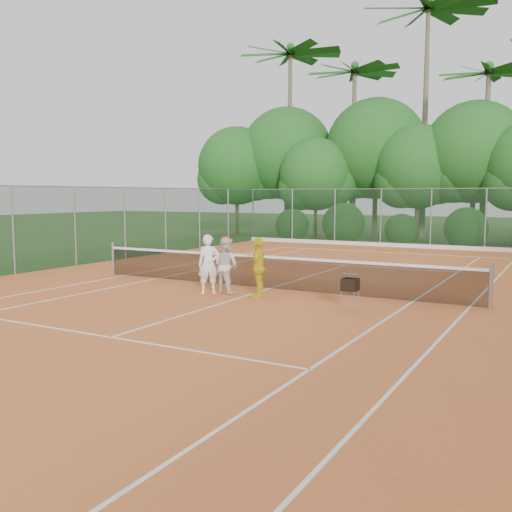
{
  "coord_description": "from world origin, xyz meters",
  "views": [
    {
      "loc": [
        7.57,
        -14.3,
        2.72
      ],
      "look_at": [
        0.25,
        -1.2,
        1.1
      ],
      "focal_mm": 40.0,
      "sensor_mm": 36.0,
      "label": 1
    }
  ],
  "objects": [
    {
      "name": "ground",
      "position": [
        0.0,
        0.0,
        0.0
      ],
      "size": [
        120.0,
        120.0,
        0.0
      ],
      "primitive_type": "plane",
      "color": "#25491A",
      "rests_on": "ground"
    },
    {
      "name": "clay_court",
      "position": [
        0.0,
        0.0,
        0.01
      ],
      "size": [
        18.0,
        36.0,
        0.02
      ],
      "primitive_type": "cube",
      "color": "#D16A30",
      "rests_on": "ground"
    },
    {
      "name": "tennis_net",
      "position": [
        0.0,
        0.0,
        0.53
      ],
      "size": [
        11.97,
        0.1,
        1.1
      ],
      "color": "gray",
      "rests_on": "clay_court"
    },
    {
      "name": "player_white",
      "position": [
        -1.1,
        -1.43,
        0.83
      ],
      "size": [
        0.7,
        0.67,
        1.62
      ],
      "primitive_type": "imported",
      "rotation": [
        0.0,
        0.0,
        0.68
      ],
      "color": "white",
      "rests_on": "clay_court"
    },
    {
      "name": "player_center_grp",
      "position": [
        -0.7,
        -1.18,
        0.8
      ],
      "size": [
        0.86,
        0.73,
        1.58
      ],
      "color": "silver",
      "rests_on": "clay_court"
    },
    {
      "name": "player_yellow",
      "position": [
        0.4,
        -1.33,
        0.81
      ],
      "size": [
        0.65,
        1.0,
        1.59
      ],
      "primitive_type": "imported",
      "rotation": [
        0.0,
        0.0,
        -1.27
      ],
      "color": "yellow",
      "rests_on": "clay_court"
    },
    {
      "name": "ball_hopper",
      "position": [
        3.14,
        -1.9,
        0.64
      ],
      "size": [
        0.34,
        0.34,
        0.78
      ],
      "rotation": [
        0.0,
        0.0,
        -0.43
      ],
      "color": "gray",
      "rests_on": "clay_court"
    },
    {
      "name": "stray_ball_a",
      "position": [
        -0.92,
        12.2,
        0.05
      ],
      "size": [
        0.07,
        0.07,
        0.07
      ],
      "primitive_type": "sphere",
      "color": "yellow",
      "rests_on": "clay_court"
    },
    {
      "name": "stray_ball_b",
      "position": [
        0.13,
        11.31,
        0.05
      ],
      "size": [
        0.07,
        0.07,
        0.07
      ],
      "primitive_type": "sphere",
      "color": "yellow",
      "rests_on": "clay_court"
    },
    {
      "name": "stray_ball_c",
      "position": [
        0.77,
        11.88,
        0.05
      ],
      "size": [
        0.07,
        0.07,
        0.07
      ],
      "primitive_type": "sphere",
      "color": "#CBD932",
      "rests_on": "clay_court"
    },
    {
      "name": "court_markings",
      "position": [
        0.0,
        0.0,
        0.02
      ],
      "size": [
        11.03,
        23.83,
        0.01
      ],
      "color": "white",
      "rests_on": "clay_court"
    },
    {
      "name": "fence_back",
      "position": [
        0.0,
        15.0,
        1.52
      ],
      "size": [
        18.07,
        0.07,
        3.0
      ],
      "color": "#19381E",
      "rests_on": "clay_court"
    },
    {
      "name": "fence_left",
      "position": [
        -9.0,
        -1.5,
        1.52
      ],
      "size": [
        0.07,
        33.07,
        3.0
      ],
      "color": "#19381E",
      "rests_on": "clay_court"
    },
    {
      "name": "tropical_treeline",
      "position": [
        1.43,
        20.22,
        5.11
      ],
      "size": [
        32.1,
        8.49,
        15.03
      ],
      "color": "brown",
      "rests_on": "ground"
    }
  ]
}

